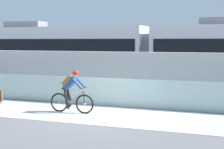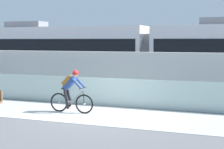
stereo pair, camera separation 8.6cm
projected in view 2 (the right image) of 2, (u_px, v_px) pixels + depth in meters
The scene contains 8 objects.
ground_plane at pixel (96, 115), 13.17m from camera, with size 200.00×200.00×0.00m, color slate.
bike_path_deck at pixel (96, 114), 13.17m from camera, with size 32.00×3.20×0.01m, color beige.
glass_parapet at pixel (114, 92), 14.84m from camera, with size 32.00×0.05×1.15m, color #ADC6C1.
concrete_barrier_wall at pixel (128, 76), 16.47m from camera, with size 32.00×0.36×2.17m, color silver.
tram_rail_near at pixel (142, 92), 18.88m from camera, with size 32.00×0.08×0.01m, color #595654.
tram_rail_far at pixel (149, 89), 20.22m from camera, with size 32.00×0.08×0.01m, color #595654.
tram at pixel (150, 55), 19.30m from camera, with size 22.56×2.54×3.81m.
cyclist_on_bike at pixel (71, 91), 13.45m from camera, with size 1.77×0.58×1.61m.
Camera 2 is at (5.13, -11.94, 2.69)m, focal length 58.18 mm.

